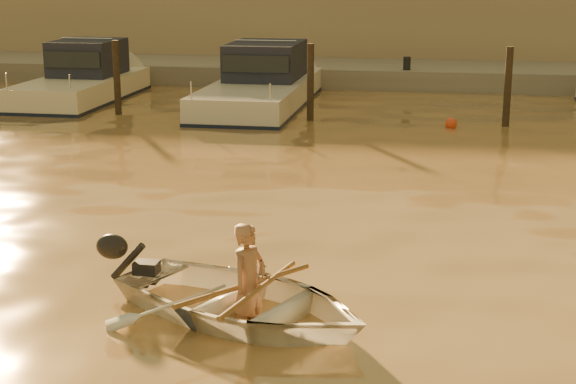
% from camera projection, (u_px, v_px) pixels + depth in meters
% --- Properties ---
extents(ground_plane, '(160.00, 160.00, 0.00)m').
position_uv_depth(ground_plane, '(142.00, 328.00, 9.98)').
color(ground_plane, olive).
rests_on(ground_plane, ground).
extents(dinghy, '(3.90, 3.42, 0.67)m').
position_uv_depth(dinghy, '(242.00, 301.00, 10.19)').
color(dinghy, silver).
rests_on(dinghy, ground_plane).
extents(person, '(0.53, 0.63, 1.46)m').
position_uv_depth(person, '(249.00, 285.00, 10.08)').
color(person, '#9B6B4D').
rests_on(person, dinghy).
extents(outboard_motor, '(0.98, 0.72, 0.70)m').
position_uv_depth(outboard_motor, '(145.00, 271.00, 10.97)').
color(outboard_motor, black).
rests_on(outboard_motor, dinghy).
extents(oar_port, '(0.48, 2.07, 0.13)m').
position_uv_depth(oar_port, '(260.00, 289.00, 10.00)').
color(oar_port, brown).
rests_on(oar_port, dinghy).
extents(oar_starboard, '(1.21, 1.79, 0.13)m').
position_uv_depth(oar_starboard, '(245.00, 285.00, 10.11)').
color(oar_starboard, brown).
rests_on(oar_starboard, dinghy).
extents(moored_boat_1, '(2.27, 6.73, 1.75)m').
position_uv_depth(moored_boat_1, '(81.00, 80.00, 26.34)').
color(moored_boat_1, '#EDE3C6').
rests_on(moored_boat_1, ground_plane).
extents(moored_boat_2, '(2.53, 8.38, 1.75)m').
position_uv_depth(moored_boat_2, '(261.00, 84.00, 25.40)').
color(moored_boat_2, silver).
rests_on(moored_boat_2, ground_plane).
extents(piling_1, '(0.18, 0.18, 2.20)m').
position_uv_depth(piling_1, '(117.00, 81.00, 23.84)').
color(piling_1, '#2D2319').
rests_on(piling_1, ground_plane).
extents(piling_2, '(0.18, 0.18, 2.20)m').
position_uv_depth(piling_2, '(310.00, 86.00, 22.93)').
color(piling_2, '#2D2319').
rests_on(piling_2, ground_plane).
extents(piling_3, '(0.18, 0.18, 2.20)m').
position_uv_depth(piling_3, '(508.00, 91.00, 22.07)').
color(piling_3, '#2D2319').
rests_on(piling_3, ground_plane).
extents(fender_b, '(0.30, 0.30, 0.30)m').
position_uv_depth(fender_b, '(62.00, 110.00, 24.06)').
color(fender_b, '#D55519').
rests_on(fender_b, ground_plane).
extents(fender_c, '(0.30, 0.30, 0.30)m').
position_uv_depth(fender_c, '(203.00, 123.00, 22.23)').
color(fender_c, silver).
rests_on(fender_c, ground_plane).
extents(fender_d, '(0.30, 0.30, 0.30)m').
position_uv_depth(fender_d, '(451.00, 124.00, 22.09)').
color(fender_d, '#E0421A').
rests_on(fender_d, ground_plane).
extents(quay, '(52.00, 4.00, 1.00)m').
position_uv_depth(quay, '(350.00, 78.00, 30.42)').
color(quay, gray).
rests_on(quay, ground_plane).
extents(waterfront_building, '(46.00, 7.00, 4.80)m').
position_uv_depth(waterfront_building, '(366.00, 5.00, 35.09)').
color(waterfront_building, '#9E8466').
rests_on(waterfront_building, quay).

